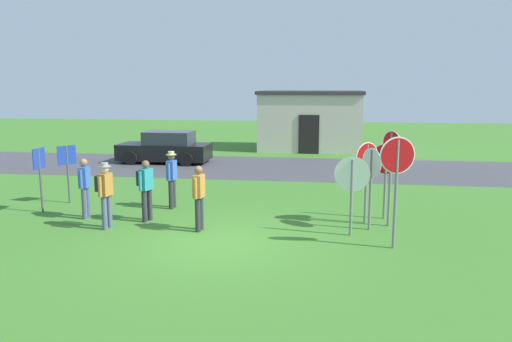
{
  "coord_description": "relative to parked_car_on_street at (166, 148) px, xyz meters",
  "views": [
    {
      "loc": [
        2.5,
        -11.19,
        3.71
      ],
      "look_at": [
        0.52,
        2.62,
        1.3
      ],
      "focal_mm": 35.26,
      "sensor_mm": 36.0,
      "label": 1
    }
  ],
  "objects": [
    {
      "name": "building_background",
      "position": [
        6.66,
        6.16,
        0.99
      ],
      "size": [
        5.86,
        4.34,
        3.35
      ],
      "color": "beige",
      "rests_on": "ground"
    },
    {
      "name": "stop_sign_leaning_right",
      "position": [
        8.79,
        -10.14,
        0.77
      ],
      "size": [
        0.43,
        0.65,
        2.13
      ],
      "color": "slate",
      "rests_on": "ground"
    },
    {
      "name": "stop_sign_center_cluster",
      "position": [
        9.32,
        -9.72,
        0.98
      ],
      "size": [
        0.4,
        0.47,
        2.53
      ],
      "color": "slate",
      "rests_on": "ground"
    },
    {
      "name": "stop_sign_rear_right",
      "position": [
        9.28,
        -8.98,
        0.77
      ],
      "size": [
        0.88,
        0.14,
        2.13
      ],
      "color": "slate",
      "rests_on": "ground"
    },
    {
      "name": "person_in_blue",
      "position": [
        3.05,
        -8.65,
        0.3
      ],
      "size": [
        0.32,
        0.57,
        1.74
      ],
      "color": "#2D2D33",
      "rests_on": "ground"
    },
    {
      "name": "person_holding_notes",
      "position": [
        2.01,
        -11.01,
        0.32
      ],
      "size": [
        0.42,
        0.56,
        1.74
      ],
      "color": "#4C5670",
      "rests_on": "ground"
    },
    {
      "name": "stop_sign_low_front",
      "position": [
        9.22,
        -11.6,
        1.09
      ],
      "size": [
        0.8,
        0.27,
        2.57
      ],
      "color": "slate",
      "rests_on": "ground"
    },
    {
      "name": "ground_plane",
      "position": [
        5.17,
        -11.81,
        -0.69
      ],
      "size": [
        80.0,
        80.0,
        0.0
      ],
      "primitive_type": "plane",
      "color": "#3D7528"
    },
    {
      "name": "person_near_signs",
      "position": [
        1.0,
        -10.1,
        0.26
      ],
      "size": [
        0.24,
        0.57,
        1.69
      ],
      "color": "#4C5670",
      "rests_on": "ground"
    },
    {
      "name": "person_in_dark_shirt",
      "position": [
        2.79,
        -10.16,
        0.29
      ],
      "size": [
        0.43,
        0.54,
        1.69
      ],
      "color": "#2D2D33",
      "rests_on": "ground"
    },
    {
      "name": "stop_sign_leaning_left",
      "position": [
        8.73,
        -9.51,
        0.82
      ],
      "size": [
        0.6,
        0.52,
        2.21
      ],
      "color": "slate",
      "rests_on": "ground"
    },
    {
      "name": "stop_sign_nearest",
      "position": [
        8.29,
        -10.72,
        0.66
      ],
      "size": [
        0.87,
        0.1,
        1.98
      ],
      "color": "slate",
      "rests_on": "ground"
    },
    {
      "name": "info_panel_middle",
      "position": [
        -0.58,
        -9.68,
        0.62
      ],
      "size": [
        0.06,
        0.6,
        1.9
      ],
      "color": "#4C4C51",
      "rests_on": "ground"
    },
    {
      "name": "parked_car_on_street",
      "position": [
        0.0,
        0.0,
        0.0
      ],
      "size": [
        4.32,
        2.06,
        1.51
      ],
      "color": "black",
      "rests_on": "ground"
    },
    {
      "name": "street_asphalt",
      "position": [
        5.17,
        -0.71,
        -0.68
      ],
      "size": [
        60.0,
        6.4,
        0.01
      ],
      "primitive_type": "cube",
      "color": "#424247",
      "rests_on": "ground"
    },
    {
      "name": "info_panel_leftmost",
      "position": [
        -0.4,
        -8.44,
        0.57
      ],
      "size": [
        0.37,
        0.5,
        1.83
      ],
      "color": "#4C4C51",
      "rests_on": "ground"
    },
    {
      "name": "person_with_sunhat",
      "position": [
        4.47,
        -10.87,
        0.26
      ],
      "size": [
        0.26,
        0.57,
        1.69
      ],
      "color": "#2D2D33",
      "rests_on": "ground"
    }
  ]
}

